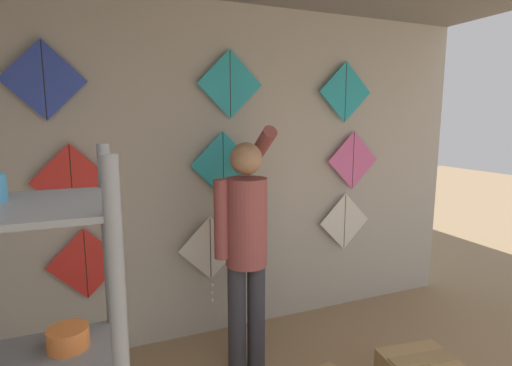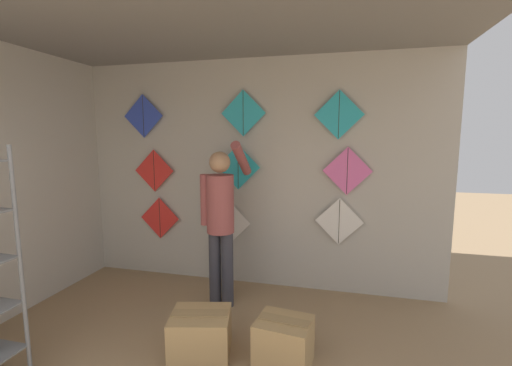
% 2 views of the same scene
% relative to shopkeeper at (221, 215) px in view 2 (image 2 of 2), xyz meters
% --- Properties ---
extents(back_panel, '(4.90, 0.06, 2.80)m').
position_rel_shopkeeper_xyz_m(back_panel, '(0.03, 0.67, 0.37)').
color(back_panel, '#BCB7AD').
rests_on(back_panel, ground).
extents(ceiling_slab, '(4.90, 4.16, 0.04)m').
position_rel_shopkeeper_xyz_m(ceiling_slab, '(0.03, -1.04, 1.79)').
color(ceiling_slab, gray).
extents(shopkeeper, '(0.46, 0.62, 1.83)m').
position_rel_shopkeeper_xyz_m(shopkeeper, '(0.00, 0.00, 0.00)').
color(shopkeeper, '#383842').
rests_on(shopkeeper, ground).
extents(cardboard_box, '(0.58, 0.53, 0.38)m').
position_rel_shopkeeper_xyz_m(cardboard_box, '(0.12, -0.89, -0.84)').
color(cardboard_box, tan).
rests_on(cardboard_box, ground).
extents(cardboard_box_spare, '(0.48, 0.42, 0.40)m').
position_rel_shopkeeper_xyz_m(cardboard_box_spare, '(0.84, -0.86, -0.83)').
color(cardboard_box_spare, tan).
rests_on(cardboard_box_spare, ground).
extents(kite_0, '(0.55, 0.01, 0.55)m').
position_rel_shopkeeper_xyz_m(kite_0, '(-1.07, 0.58, -0.24)').
color(kite_0, red).
extents(kite_1, '(0.55, 0.04, 0.76)m').
position_rel_shopkeeper_xyz_m(kite_1, '(-0.10, 0.58, -0.28)').
color(kite_1, white).
extents(kite_2, '(0.55, 0.01, 0.55)m').
position_rel_shopkeeper_xyz_m(kite_2, '(1.25, 0.58, -0.14)').
color(kite_2, white).
extents(kite_3, '(0.55, 0.01, 0.55)m').
position_rel_shopkeeper_xyz_m(kite_3, '(-1.13, 0.58, 0.40)').
color(kite_3, red).
extents(kite_4, '(0.55, 0.01, 0.55)m').
position_rel_shopkeeper_xyz_m(kite_4, '(0.03, 0.58, 0.47)').
color(kite_4, '#28B2C6').
extents(kite_5, '(0.55, 0.01, 0.55)m').
position_rel_shopkeeper_xyz_m(kite_5, '(1.32, 0.58, 0.45)').
color(kite_5, pink).
extents(kite_6, '(0.55, 0.01, 0.55)m').
position_rel_shopkeeper_xyz_m(kite_6, '(-1.25, 0.58, 1.10)').
color(kite_6, blue).
extents(kite_7, '(0.55, 0.01, 0.55)m').
position_rel_shopkeeper_xyz_m(kite_7, '(0.09, 0.58, 1.12)').
color(kite_7, '#28B2C6').
extents(kite_8, '(0.55, 0.01, 0.55)m').
position_rel_shopkeeper_xyz_m(kite_8, '(1.21, 0.58, 1.08)').
color(kite_8, '#28B2C6').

